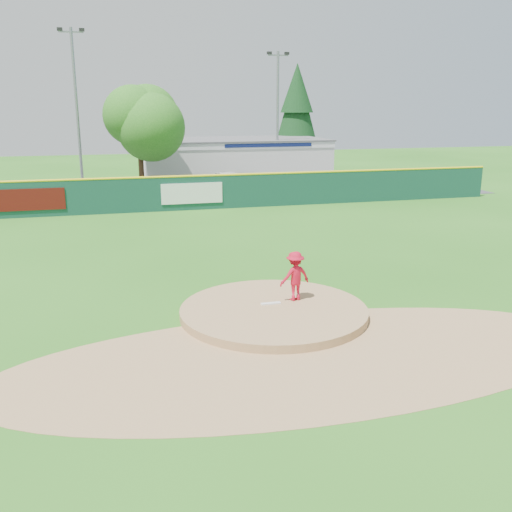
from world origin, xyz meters
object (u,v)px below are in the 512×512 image
object	(u,v)px
conifer_tree	(297,110)
light_pole_right	(278,111)
van	(233,181)
deciduous_tree	(139,127)
pool_building_grp	(232,159)
pitcher	(295,276)
light_pole_left	(77,104)

from	to	relation	value
conifer_tree	light_pole_right	size ratio (longest dim) A/B	0.95
van	deciduous_tree	xyz separation A→B (m)	(-6.55, -0.53, 3.88)
pool_building_grp	deciduous_tree	size ratio (longest dim) A/B	2.07
pitcher	pool_building_grp	world-z (taller)	pool_building_grp
light_pole_left	pool_building_grp	bearing A→B (deg)	22.60
light_pole_left	conifer_tree	bearing A→B (deg)	25.35
pool_building_grp	van	bearing A→B (deg)	-102.63
pool_building_grp	light_pole_right	size ratio (longest dim) A/B	1.52
deciduous_tree	conifer_tree	size ratio (longest dim) A/B	0.77
van	conifer_tree	world-z (taller)	conifer_tree
conifer_tree	van	bearing A→B (deg)	-128.90
van	deciduous_tree	world-z (taller)	deciduous_tree
conifer_tree	pitcher	bearing A→B (deg)	-108.94
pool_building_grp	conifer_tree	bearing A→B (deg)	29.78
van	deciduous_tree	size ratio (longest dim) A/B	0.63
van	light_pole_left	xyz separation A→B (m)	(-10.55, 1.47, 5.38)
van	conifer_tree	distance (m)	14.31
van	deciduous_tree	bearing A→B (deg)	83.97
pool_building_grp	light_pole_left	xyz separation A→B (m)	(-12.00, -4.99, 4.39)
conifer_tree	light_pole_left	bearing A→B (deg)	-154.65
light_pole_left	light_pole_right	xyz separation A→B (m)	(15.00, 2.00, -0.51)
pool_building_grp	conifer_tree	world-z (taller)	conifer_tree
conifer_tree	deciduous_tree	bearing A→B (deg)	-143.75
pool_building_grp	conifer_tree	size ratio (longest dim) A/B	1.60
pool_building_grp	light_pole_right	bearing A→B (deg)	-44.95
deciduous_tree	light_pole_right	size ratio (longest dim) A/B	0.74
pitcher	deciduous_tree	size ratio (longest dim) A/B	0.21
deciduous_tree	light_pole_right	distance (m)	11.75
deciduous_tree	light_pole_right	bearing A→B (deg)	19.98
conifer_tree	light_pole_left	xyz separation A→B (m)	(-19.00, -9.00, 0.51)
van	light_pole_left	size ratio (longest dim) A/B	0.42
van	pool_building_grp	distance (m)	6.70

